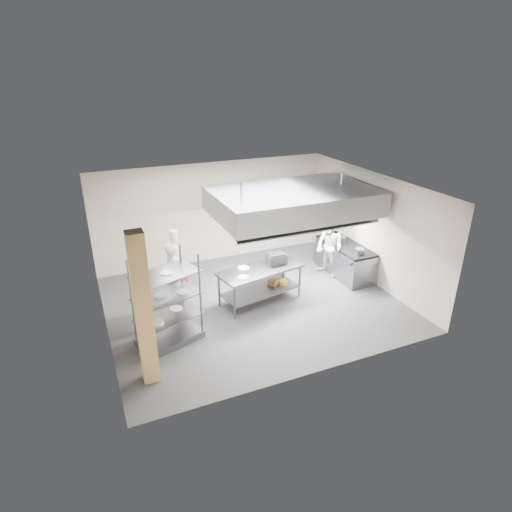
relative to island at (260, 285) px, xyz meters
name	(u,v)px	position (x,y,z in m)	size (l,w,h in m)	color
floor	(252,302)	(-0.23, -0.01, -0.46)	(7.00, 7.00, 0.00)	#353538
ceiling	(252,187)	(-0.23, -0.01, 2.54)	(7.00, 7.00, 0.00)	silver
wall_back	(213,213)	(-0.23, 2.99, 1.04)	(7.00, 7.00, 0.00)	tan
wall_left	(98,273)	(-3.73, -0.01, 1.04)	(6.00, 6.00, 0.00)	tan
wall_right	(371,228)	(3.27, -0.01, 1.04)	(6.00, 6.00, 0.00)	tan
column	(143,311)	(-3.13, -1.91, 1.04)	(0.30, 0.30, 3.00)	tan
exhaust_hood	(293,201)	(1.07, 0.39, 1.94)	(4.00, 2.50, 0.60)	gray
hood_strip_a	(260,218)	(0.17, 0.39, 1.62)	(1.60, 0.12, 0.04)	white
hood_strip_b	(323,209)	(1.97, 0.39, 1.62)	(1.60, 0.12, 0.04)	white
wall_shelf	(270,207)	(1.57, 2.83, 1.04)	(1.50, 0.28, 0.04)	gray
island	(260,285)	(0.00, 0.00, 0.00)	(2.13, 0.89, 0.91)	gray
island_worktop	(260,270)	(0.00, 0.00, 0.42)	(2.13, 0.89, 0.06)	gray
island_undershelf	(260,290)	(0.00, 0.00, -0.16)	(1.96, 0.80, 0.04)	slate
pass_rack	(167,301)	(-2.50, -0.82, 0.54)	(1.33, 0.78, 1.99)	slate
cooking_range	(344,260)	(2.85, 0.49, -0.04)	(0.80, 2.00, 0.84)	gray
range_top	(346,246)	(2.85, 0.49, 0.41)	(0.78, 1.96, 0.06)	black
chef_head	(175,278)	(-2.06, 0.29, 0.47)	(0.67, 0.44, 1.84)	white
chef_line	(329,247)	(2.37, 0.59, 0.41)	(0.84, 0.65, 1.73)	white
chef_plating	(143,298)	(-2.93, -0.30, 0.42)	(1.03, 0.43, 1.76)	silver
griddle	(276,259)	(0.51, 0.16, 0.57)	(0.47, 0.37, 0.23)	slate
wicker_basket	(274,281)	(0.47, 0.15, -0.06)	(0.32, 0.22, 0.14)	olive
stockpot	(340,240)	(2.79, 0.67, 0.54)	(0.29, 0.29, 0.20)	gray
plate_stack	(168,315)	(-2.50, -0.82, 0.18)	(0.28, 0.28, 0.05)	silver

